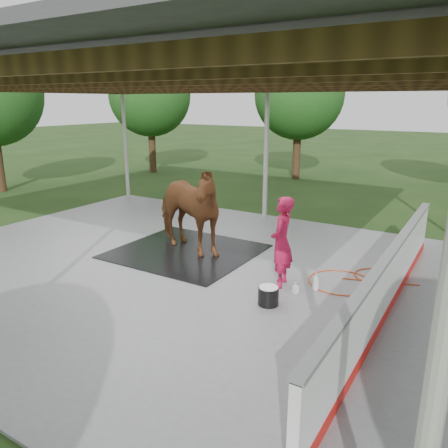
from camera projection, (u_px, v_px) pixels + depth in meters
The scene contains 12 objects.
ground at pixel (170, 266), 9.71m from camera, with size 100.00×100.00×0.00m, color #1E3814.
concrete_slab at pixel (170, 265), 9.71m from camera, with size 12.00×10.00×0.05m, color slate.
pavilion_structure at pixel (163, 78), 8.64m from camera, with size 12.60×10.60×4.05m.
dasher_board at pixel (387, 285), 7.24m from camera, with size 0.16×8.00×1.15m.
tree_belt at pixel (202, 89), 9.27m from camera, with size 28.00×28.00×5.80m.
rubber_mat at pixel (186, 251), 10.46m from camera, with size 3.17×2.98×0.02m, color black.
horse at pixel (185, 208), 10.17m from camera, with size 1.13×2.47×2.09m, color brown.
handler at pixel (282, 242), 8.33m from camera, with size 0.65×0.42×1.77m, color #B4133D.
wash_bucket at pixel (268, 295), 7.70m from camera, with size 0.37×0.37×0.34m.
soap_bottle_a at pixel (316, 282), 8.30m from camera, with size 0.13×0.13×0.34m, color silver.
soap_bottle_b at pixel (295, 287), 8.19m from camera, with size 0.10×0.10×0.22m, color #338CD8.
hose_coil at pixel (353, 280), 8.77m from camera, with size 2.02×1.76×0.02m.
Camera 1 is at (5.78, -7.12, 3.54)m, focal length 35.00 mm.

